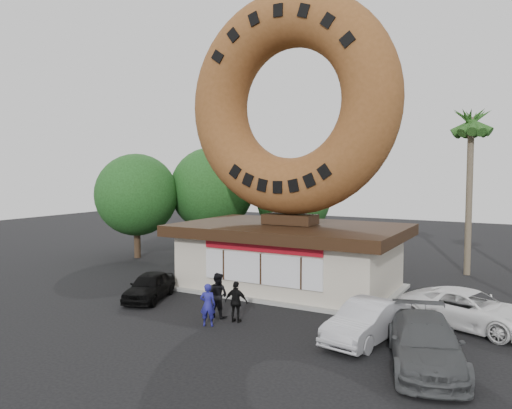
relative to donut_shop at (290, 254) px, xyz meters
The scene contains 15 objects.
ground 6.24m from the donut_shop, 90.00° to the right, with size 90.00×90.00×0.00m, color black.
donut_shop is the anchor object (origin of this frame).
giant_donut 7.58m from the donut_shop, 90.00° to the left, with size 11.08×11.08×2.83m, color brown.
tree_west 12.15m from the donut_shop, 143.55° to the left, with size 6.00×6.00×7.65m.
tree_mid 10.12m from the donut_shop, 113.92° to the left, with size 5.20×5.20×6.63m.
tree_far 13.59m from the donut_shop, 166.94° to the left, with size 5.60×5.60×7.14m.
palm_near 12.83m from the donut_shop, 46.90° to the left, with size 2.60×2.60×9.75m.
street_lamp 10.54m from the donut_shop, 100.50° to the left, with size 2.11×0.20×8.00m.
person_left 7.14m from the donut_shop, 91.26° to the right, with size 0.61×0.40×1.67m, color navy.
person_center 5.98m from the donut_shop, 94.49° to the right, with size 0.90×0.70×1.84m, color black.
person_right 6.22m from the donut_shop, 84.80° to the right, with size 0.96×0.40×1.64m, color black.
car_black 7.11m from the donut_shop, 132.84° to the right, with size 1.50×3.72×1.27m, color black.
car_silver 8.14m from the donut_shop, 45.00° to the right, with size 1.49×4.27×1.41m, color #B5B5BB.
car_grey 10.75m from the donut_shop, 41.87° to the right, with size 2.08×5.13×1.49m, color #4E5153.
car_white 9.11m from the donut_shop, 15.32° to the right, with size 2.38×5.16×1.43m, color white.
Camera 1 is at (10.70, -16.72, 6.05)m, focal length 35.00 mm.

